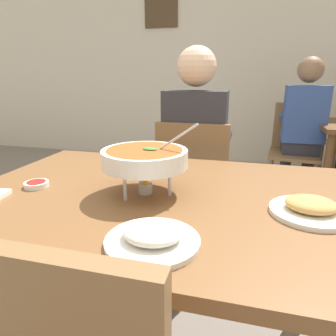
{
  "coord_description": "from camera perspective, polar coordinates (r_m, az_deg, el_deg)",
  "views": [
    {
      "loc": [
        0.3,
        -0.97,
        1.15
      ],
      "look_at": [
        0.0,
        0.15,
        0.8
      ],
      "focal_mm": 32.43,
      "sensor_mm": 36.0,
      "label": 1
    }
  ],
  "objects": [
    {
      "name": "cafe_rear_partition",
      "position": [
        4.29,
        11.54,
        21.32
      ],
      "size": [
        10.0,
        0.1,
        3.0
      ],
      "primitive_type": "cube",
      "color": "beige",
      "rests_on": "ground_plane"
    },
    {
      "name": "picture_frame_hung",
      "position": [
        4.46,
        -1.31,
        28.4
      ],
      "size": [
        0.44,
        0.03,
        0.56
      ],
      "primitive_type": "cube",
      "color": "#4C3823"
    },
    {
      "name": "dining_table_main",
      "position": [
        1.13,
        -1.96,
        -9.19
      ],
      "size": [
        1.4,
        0.99,
        0.75
      ],
      "color": "brown",
      "rests_on": "ground_plane"
    },
    {
      "name": "sauce_dish",
      "position": [
        1.25,
        -23.48,
        -2.8
      ],
      "size": [
        0.09,
        0.09,
        0.02
      ],
      "color": "white",
      "rests_on": "dining_table_main"
    },
    {
      "name": "diner_main",
      "position": [
        1.85,
        5.23,
        4.29
      ],
      "size": [
        0.4,
        0.45,
        1.31
      ],
      "color": "#2D2D38",
      "rests_on": "ground_plane"
    },
    {
      "name": "patron_bg_right",
      "position": [
        3.07,
        24.05,
        7.93
      ],
      "size": [
        0.4,
        0.45,
        1.31
      ],
      "color": "#2D2D38",
      "rests_on": "ground_plane"
    },
    {
      "name": "chair_bg_right",
      "position": [
        3.17,
        22.61,
        4.01
      ],
      "size": [
        0.48,
        0.48,
        0.9
      ],
      "color": "brown",
      "rests_on": "ground_plane"
    },
    {
      "name": "curry_bowl",
      "position": [
        1.06,
        -4.4,
        1.81
      ],
      "size": [
        0.33,
        0.3,
        0.26
      ],
      "color": "silver",
      "rests_on": "dining_table_main"
    },
    {
      "name": "rice_plate",
      "position": [
        0.77,
        -2.96,
        -12.8
      ],
      "size": [
        0.24,
        0.24,
        0.06
      ],
      "color": "white",
      "rests_on": "dining_table_main"
    },
    {
      "name": "chair_diner_main",
      "position": [
        1.89,
        4.87,
        -2.92
      ],
      "size": [
        0.44,
        0.44,
        0.9
      ],
      "color": "brown",
      "rests_on": "ground_plane"
    },
    {
      "name": "appetizer_plate",
      "position": [
        1.02,
        25.22,
        -6.85
      ],
      "size": [
        0.24,
        0.24,
        0.06
      ],
      "color": "white",
      "rests_on": "dining_table_main"
    }
  ]
}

